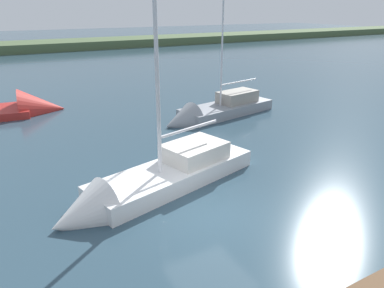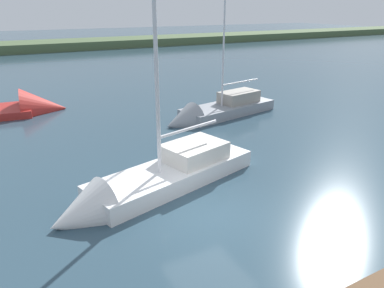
# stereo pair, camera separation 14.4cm
# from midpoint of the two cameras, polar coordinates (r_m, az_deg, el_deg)

# --- Properties ---
(ground_plane) EXTENTS (200.00, 200.00, 0.00)m
(ground_plane) POSITION_cam_midpoint_polar(r_m,az_deg,el_deg) (11.64, 3.03, -10.93)
(ground_plane) COLOR #2D4756
(far_shoreline) EXTENTS (180.00, 8.00, 2.40)m
(far_shoreline) POSITION_cam_midpoint_polar(r_m,az_deg,el_deg) (59.07, -23.67, 13.40)
(far_shoreline) COLOR #4C603D
(far_shoreline) RESTS_ON ground_plane
(sailboat_far_left) EXTENTS (8.22, 3.99, 8.25)m
(sailboat_far_left) POSITION_cam_midpoint_polar(r_m,az_deg,el_deg) (12.82, -6.36, -6.57)
(sailboat_far_left) COLOR white
(sailboat_far_left) RESTS_ON ground_plane
(sailboat_far_right) EXTENTS (7.77, 3.37, 9.44)m
(sailboat_far_right) POSITION_cam_midpoint_polar(r_m,az_deg,el_deg) (21.27, 3.62, 4.80)
(sailboat_far_right) COLOR gray
(sailboat_far_right) RESTS_ON ground_plane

